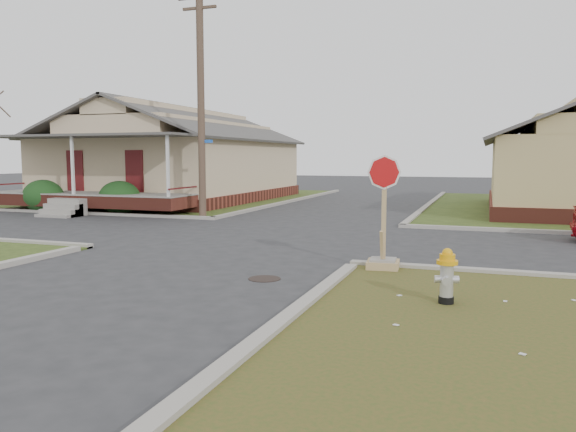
% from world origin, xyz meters
% --- Properties ---
extents(ground, '(120.00, 120.00, 0.00)m').
position_xyz_m(ground, '(0.00, 0.00, 0.00)').
color(ground, '#2B2C2E').
rests_on(ground, ground).
extents(verge_far_left, '(19.00, 19.00, 0.05)m').
position_xyz_m(verge_far_left, '(-13.00, 18.00, 0.03)').
color(verge_far_left, '#2F4017').
rests_on(verge_far_left, ground).
extents(curbs, '(80.00, 40.00, 0.12)m').
position_xyz_m(curbs, '(0.00, 5.00, 0.00)').
color(curbs, '#9A948B').
rests_on(curbs, ground).
extents(manhole, '(0.64, 0.64, 0.01)m').
position_xyz_m(manhole, '(2.20, -0.50, 0.01)').
color(manhole, black).
rests_on(manhole, ground).
extents(corner_house, '(10.10, 15.50, 5.30)m').
position_xyz_m(corner_house, '(-10.00, 16.68, 2.28)').
color(corner_house, maroon).
rests_on(corner_house, ground).
extents(utility_pole, '(1.80, 0.28, 9.00)m').
position_xyz_m(utility_pole, '(-4.20, 8.90, 4.66)').
color(utility_pole, '#433026').
rests_on(utility_pole, ground).
extents(fire_hydrant, '(0.33, 0.33, 0.90)m').
position_xyz_m(fire_hydrant, '(5.72, -1.40, 0.54)').
color(fire_hydrant, black).
rests_on(fire_hydrant, ground).
extents(stop_sign, '(0.68, 0.66, 2.39)m').
position_xyz_m(stop_sign, '(4.25, 1.12, 0.57)').
color(stop_sign, tan).
rests_on(stop_sign, ground).
extents(hedge_left, '(1.66, 1.36, 1.26)m').
position_xyz_m(hedge_left, '(-12.08, 8.95, 0.68)').
color(hedge_left, '#133412').
rests_on(hedge_left, verge_far_left).
extents(hedge_right, '(1.64, 1.34, 1.25)m').
position_xyz_m(hedge_right, '(-8.46, 9.44, 0.68)').
color(hedge_right, '#133412').
rests_on(hedge_right, verge_far_left).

